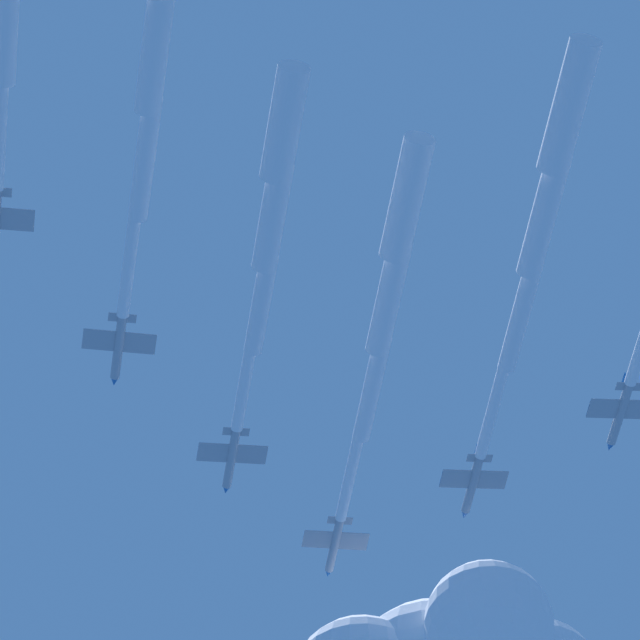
{
  "coord_description": "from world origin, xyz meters",
  "views": [
    {
      "loc": [
        -6.59,
        -89.96,
        34.16
      ],
      "look_at": [
        0.0,
        0.0,
        179.13
      ],
      "focal_mm": 83.88,
      "sensor_mm": 36.0,
      "label": 1
    }
  ],
  "objects_px": {
    "jet_lead": "(388,296)",
    "jet_port_mid": "(154,45)",
    "jet_starboard_inner": "(543,213)",
    "jet_port_inner": "(271,217)"
  },
  "relations": [
    {
      "from": "jet_port_inner",
      "to": "jet_starboard_inner",
      "type": "relative_size",
      "value": 0.89
    },
    {
      "from": "jet_lead",
      "to": "jet_port_inner",
      "type": "distance_m",
      "value": 17.57
    },
    {
      "from": "jet_port_inner",
      "to": "jet_port_mid",
      "type": "relative_size",
      "value": 0.9
    },
    {
      "from": "jet_lead",
      "to": "jet_port_mid",
      "type": "xyz_separation_m",
      "value": [
        -26.9,
        -29.26,
        -2.05
      ]
    },
    {
      "from": "jet_lead",
      "to": "jet_starboard_inner",
      "type": "bearing_deg",
      "value": -38.44
    },
    {
      "from": "jet_lead",
      "to": "jet_port_mid",
      "type": "bearing_deg",
      "value": -132.6
    },
    {
      "from": "jet_starboard_inner",
      "to": "jet_port_mid",
      "type": "height_order",
      "value": "jet_starboard_inner"
    },
    {
      "from": "jet_port_inner",
      "to": "jet_port_mid",
      "type": "bearing_deg",
      "value": -124.73
    },
    {
      "from": "jet_port_inner",
      "to": "jet_port_mid",
      "type": "distance_m",
      "value": 22.87
    },
    {
      "from": "jet_lead",
      "to": "jet_port_inner",
      "type": "relative_size",
      "value": 1.11
    }
  ]
}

